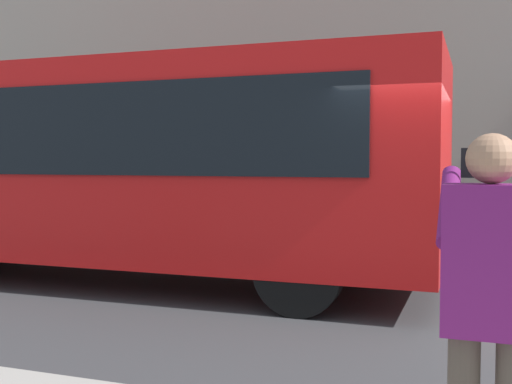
# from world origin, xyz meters

# --- Properties ---
(ground_plane) EXTENTS (60.00, 60.00, 0.00)m
(ground_plane) POSITION_xyz_m (0.00, 0.00, 0.00)
(ground_plane) COLOR #38383A
(red_bus) EXTENTS (9.05, 2.54, 3.08)m
(red_bus) POSITION_xyz_m (4.69, -0.43, 1.68)
(red_bus) COLOR red
(red_bus) RESTS_ON ground_plane
(pedestrian_photographer) EXTENTS (0.53, 0.52, 1.70)m
(pedestrian_photographer) POSITION_xyz_m (-0.26, 4.39, 1.14)
(pedestrian_photographer) COLOR #4C4238
(pedestrian_photographer) RESTS_ON sidewalk_curb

